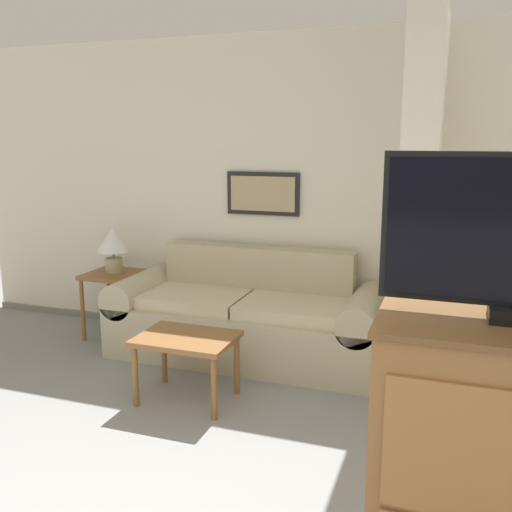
# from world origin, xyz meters

# --- Properties ---
(wall_back) EXTENTS (6.84, 0.16, 2.60)m
(wall_back) POSITION_xyz_m (-0.00, 3.50, 1.29)
(wall_back) COLOR silver
(wall_back) RESTS_ON ground_plane
(wall_partition_pillar) EXTENTS (0.24, 0.78, 2.60)m
(wall_partition_pillar) POSITION_xyz_m (0.79, 3.05, 1.30)
(wall_partition_pillar) COLOR silver
(wall_partition_pillar) RESTS_ON ground_plane
(couch) EXTENTS (2.20, 0.84, 0.86)m
(couch) POSITION_xyz_m (-0.52, 3.02, 0.32)
(couch) COLOR #B7AD8E
(couch) RESTS_ON ground_plane
(coffee_table) EXTENTS (0.65, 0.48, 0.46)m
(coffee_table) POSITION_xyz_m (-0.61, 2.12, 0.39)
(coffee_table) COLOR brown
(coffee_table) RESTS_ON ground_plane
(side_table) EXTENTS (0.47, 0.47, 0.59)m
(side_table) POSITION_xyz_m (-1.79, 3.07, 0.49)
(side_table) COLOR brown
(side_table) RESTS_ON ground_plane
(table_lamp) EXTENTS (0.28, 0.28, 0.41)m
(table_lamp) POSITION_xyz_m (-1.79, 3.07, 0.85)
(table_lamp) COLOR tan
(table_lamp) RESTS_ON side_table
(tv_dresser) EXTENTS (0.96, 0.57, 1.16)m
(tv_dresser) POSITION_xyz_m (1.28, 0.86, 0.58)
(tv_dresser) COLOR brown
(tv_dresser) RESTS_ON ground_plane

